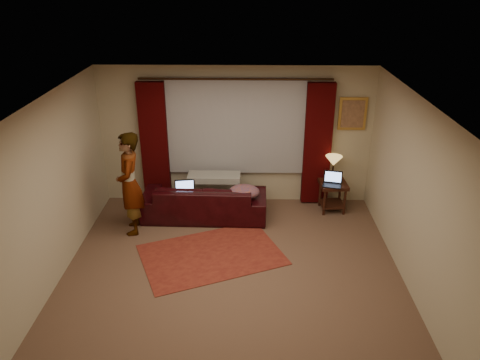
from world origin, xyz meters
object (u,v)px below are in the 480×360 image
laptop_sofa (185,190)px  laptop_table (332,180)px  sofa (204,194)px  person (130,184)px  tiffany_lamp (333,169)px  end_table (332,196)px

laptop_sofa → laptop_table: size_ratio=1.08×
sofa → person: (-1.18, -0.53, 0.44)m
sofa → tiffany_lamp: bearing=-169.2°
end_table → laptop_table: 0.42m
sofa → person: person is taller
end_table → laptop_table: bearing=-111.5°
laptop_sofa → person: person is taller
laptop_sofa → person: (-0.85, -0.42, 0.31)m
laptop_table → laptop_sofa: bearing=-160.5°
laptop_sofa → laptop_table: 2.64m
person → sofa: bearing=103.8°
laptop_table → tiffany_lamp: bearing=94.8°
sofa → tiffany_lamp: (2.33, 0.38, 0.35)m
sofa → laptop_sofa: 0.36m
end_table → tiffany_lamp: tiffany_lamp is taller
tiffany_lamp → laptop_table: (-0.03, -0.22, -0.12)m
end_table → tiffany_lamp: bearing=99.2°
sofa → end_table: 2.37m
person → end_table: bearing=92.8°
sofa → end_table: sofa is taller
laptop_table → person: bearing=-155.0°
laptop_sofa → tiffany_lamp: bearing=0.8°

